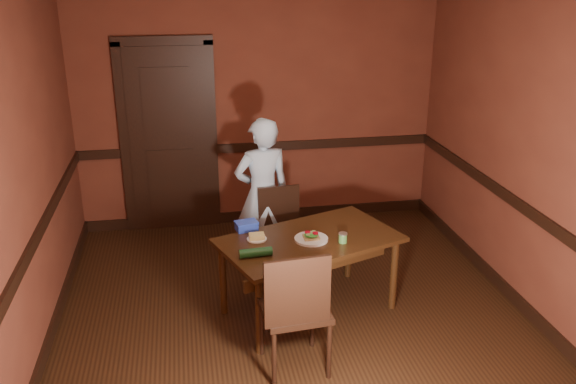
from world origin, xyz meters
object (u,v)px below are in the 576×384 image
object	(u,v)px
chair_far	(280,236)
cheese_saucer	(257,237)
person	(262,194)
sandwich_plate	(311,238)
sauce_jar	(343,238)
chair_near	(294,307)
dining_table	(309,275)
food_tub	(246,226)

from	to	relation	value
chair_far	cheese_saucer	world-z (taller)	chair_far
person	sandwich_plate	size ratio (longest dim) A/B	5.39
person	sauce_jar	xyz separation A→B (m)	(0.53, -1.05, -0.02)
chair_near	sauce_jar	distance (m)	0.85
dining_table	food_tub	size ratio (longest dim) A/B	6.91
person	food_tub	xyz separation A→B (m)	(-0.23, -0.67, -0.03)
dining_table	person	xyz separation A→B (m)	(-0.27, 0.93, 0.41)
dining_table	chair_far	bearing A→B (deg)	83.10
sauce_jar	food_tub	bearing A→B (deg)	153.00
person	dining_table	bearing A→B (deg)	95.84
chair_far	person	size ratio (longest dim) A/B	0.57
dining_table	chair_near	size ratio (longest dim) A/B	1.46
cheese_saucer	sandwich_plate	bearing A→B (deg)	-10.99
chair_near	cheese_saucer	bearing A→B (deg)	-83.03
dining_table	sandwich_plate	xyz separation A→B (m)	(0.01, -0.04, 0.37)
dining_table	chair_near	bearing A→B (deg)	-129.92
dining_table	sandwich_plate	distance (m)	0.37
chair_near	sauce_jar	world-z (taller)	chair_near
sandwich_plate	cheese_saucer	distance (m)	0.45
sauce_jar	cheese_saucer	world-z (taller)	sauce_jar
dining_table	sandwich_plate	world-z (taller)	sandwich_plate
chair_far	food_tub	bearing A→B (deg)	-139.62
sauce_jar	food_tub	world-z (taller)	sauce_jar
chair_near	cheese_saucer	distance (m)	0.85
food_tub	chair_far	bearing A→B (deg)	34.26
dining_table	chair_near	xyz separation A→B (m)	(-0.27, -0.75, 0.16)
person	chair_near	bearing A→B (deg)	79.61
chair_near	person	world-z (taller)	person
chair_near	chair_far	bearing A→B (deg)	-99.94
sandwich_plate	cheese_saucer	world-z (taller)	sandwich_plate
chair_far	person	xyz separation A→B (m)	(-0.12, 0.29, 0.32)
chair_far	sandwich_plate	world-z (taller)	chair_far
dining_table	person	distance (m)	1.05
chair_far	cheese_saucer	bearing A→B (deg)	-122.80
sandwich_plate	chair_far	bearing A→B (deg)	103.22
dining_table	chair_far	size ratio (longest dim) A/B	1.70
sandwich_plate	food_tub	distance (m)	0.59
cheese_saucer	food_tub	bearing A→B (deg)	106.93
food_tub	sauce_jar	bearing A→B (deg)	-39.49
dining_table	chair_far	distance (m)	0.66
dining_table	chair_far	world-z (taller)	chair_far
food_tub	dining_table	bearing A→B (deg)	-39.62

